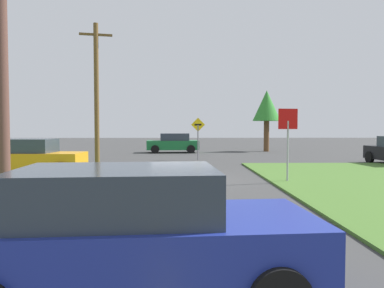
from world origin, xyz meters
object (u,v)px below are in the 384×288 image
(stop_sign, at_px, (288,130))
(car_behind_on_main_road, at_px, (134,233))
(utility_pole_mid, at_px, (96,92))
(oak_tree_left, at_px, (267,107))
(direction_sign, at_px, (198,134))
(parked_car_near_building, at_px, (35,157))
(car_approaching_junction, at_px, (173,143))
(utility_pole_near, at_px, (2,65))

(stop_sign, height_order, car_behind_on_main_road, stop_sign)
(car_behind_on_main_road, relative_size, utility_pole_mid, 0.57)
(car_behind_on_main_road, bearing_deg, utility_pole_mid, 100.58)
(stop_sign, xyz_separation_m, oak_tree_left, (3.30, 18.45, 1.94))
(car_behind_on_main_road, height_order, direction_sign, direction_sign)
(stop_sign, bearing_deg, parked_car_near_building, -22.66)
(stop_sign, relative_size, utility_pole_mid, 0.36)
(car_approaching_junction, xyz_separation_m, car_behind_on_main_road, (0.30, -26.45, -0.00))
(car_approaching_junction, distance_m, utility_pole_near, 21.68)
(car_behind_on_main_road, height_order, utility_pole_mid, utility_pole_mid)
(parked_car_near_building, height_order, direction_sign, direction_sign)
(stop_sign, distance_m, oak_tree_left, 18.84)
(utility_pole_mid, relative_size, oak_tree_left, 1.47)
(car_behind_on_main_road, relative_size, utility_pole_near, 0.62)
(car_approaching_junction, height_order, parked_car_near_building, same)
(car_approaching_junction, distance_m, car_behind_on_main_road, 26.45)
(stop_sign, height_order, parked_car_near_building, stop_sign)
(utility_pole_mid, xyz_separation_m, oak_tree_left, (12.16, 11.53, -0.16))
(stop_sign, distance_m, parked_car_near_building, 10.78)
(utility_pole_mid, height_order, oak_tree_left, utility_pole_mid)
(oak_tree_left, bearing_deg, car_approaching_junction, -170.07)
(car_behind_on_main_road, height_order, oak_tree_left, oak_tree_left)
(parked_car_near_building, xyz_separation_m, utility_pole_mid, (1.61, 4.64, 3.30))
(utility_pole_near, bearing_deg, car_behind_on_main_road, -52.01)
(utility_pole_near, relative_size, direction_sign, 2.67)
(car_behind_on_main_road, relative_size, oak_tree_left, 0.84)
(stop_sign, xyz_separation_m, car_behind_on_main_road, (-4.57, -9.44, -1.20))
(stop_sign, bearing_deg, car_approaching_junction, -84.39)
(parked_car_near_building, distance_m, direction_sign, 10.73)
(parked_car_near_building, bearing_deg, car_behind_on_main_road, -60.58)
(car_approaching_junction, height_order, oak_tree_left, oak_tree_left)
(stop_sign, bearing_deg, car_behind_on_main_road, 53.77)
(stop_sign, xyz_separation_m, utility_pole_mid, (-8.86, 6.92, 2.10))
(stop_sign, height_order, utility_pole_near, utility_pole_near)
(utility_pole_near, height_order, oak_tree_left, utility_pole_near)
(oak_tree_left, bearing_deg, car_behind_on_main_road, -105.77)
(parked_car_near_building, xyz_separation_m, direction_sign, (7.42, 7.70, 0.91))
(utility_pole_near, bearing_deg, direction_sign, 68.04)
(utility_pole_near, distance_m, utility_pole_mid, 11.03)
(stop_sign, relative_size, oak_tree_left, 0.53)
(utility_pole_mid, bearing_deg, direction_sign, 27.77)
(oak_tree_left, bearing_deg, utility_pole_mid, -136.53)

